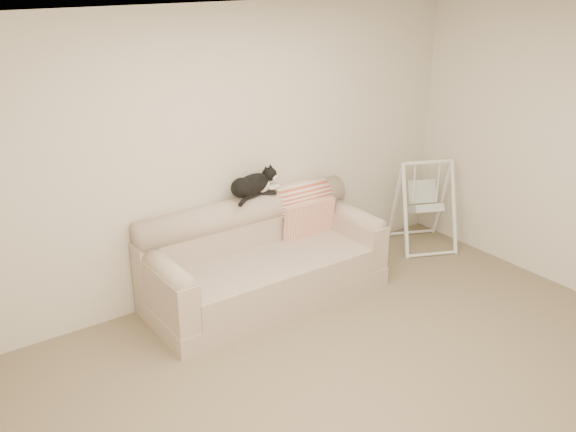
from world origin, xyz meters
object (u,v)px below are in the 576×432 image
object	(u,v)px
sofa	(261,261)
tuxedo_cat	(253,185)
remote_b	(268,193)
baby_swing	(424,203)
remote_a	(253,196)

from	to	relation	value
sofa	tuxedo_cat	xyz separation A→B (m)	(0.07, 0.23, 0.66)
tuxedo_cat	sofa	bearing A→B (deg)	-106.50
sofa	remote_b	xyz separation A→B (m)	(0.22, 0.21, 0.56)
baby_swing	sofa	bearing A→B (deg)	178.47
remote_a	remote_b	bearing A→B (deg)	-2.94
sofa	remote_b	bearing A→B (deg)	44.60
remote_a	tuxedo_cat	size ratio (longest dim) A/B	0.31
remote_a	tuxedo_cat	xyz separation A→B (m)	(0.01, 0.01, 0.10)
sofa	baby_swing	xyz separation A→B (m)	(2.05, -0.05, 0.13)
sofa	remote_a	bearing A→B (deg)	75.67
remote_b	sofa	bearing A→B (deg)	-135.40
tuxedo_cat	baby_swing	world-z (taller)	tuxedo_cat
sofa	tuxedo_cat	size ratio (longest dim) A/B	3.69
sofa	remote_a	distance (m)	0.60
remote_b	remote_a	bearing A→B (deg)	177.06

